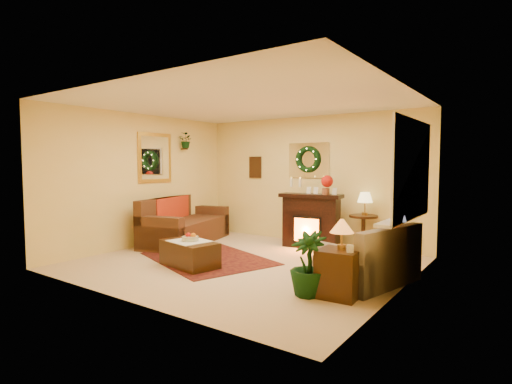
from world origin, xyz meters
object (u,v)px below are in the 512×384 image
Objects in this scene: loveseat at (369,252)px; side_table_round at (363,234)px; coffee_table at (190,253)px; end_table_square at (339,275)px; fireplace at (311,219)px; sofa at (186,222)px.

loveseat is 2.03× the size of side_table_round.
loveseat is 2.74m from coffee_table.
loveseat is at bearing 83.39° from end_table_square.
loveseat is 2.01m from side_table_round.
sofa is at bearing -163.38° from fireplace.
fireplace is at bearing 151.05° from loveseat.
coffee_table is at bearing -124.89° from side_table_round.
end_table_square is 2.52m from coffee_table.
fireplace is at bearing -165.56° from side_table_round.
sofa is 3.21× the size of side_table_round.
end_table_square is at bearing -33.83° from sofa.
end_table_square is at bearing -82.31° from loveseat.
end_table_square is (0.67, -2.63, -0.05)m from side_table_round.
side_table_round is (0.95, 0.25, -0.23)m from fireplace.
sofa is 2.04× the size of fireplace.
loveseat reaches higher than side_table_round.
fireplace is 1.01m from side_table_round.
sofa is at bearing -173.74° from loveseat.
coffee_table is (-2.61, -0.79, -0.21)m from loveseat.
sofa is 1.58× the size of loveseat.
fireplace is (2.34, 1.04, 0.12)m from sofa.
side_table_round is 3.23m from coffee_table.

